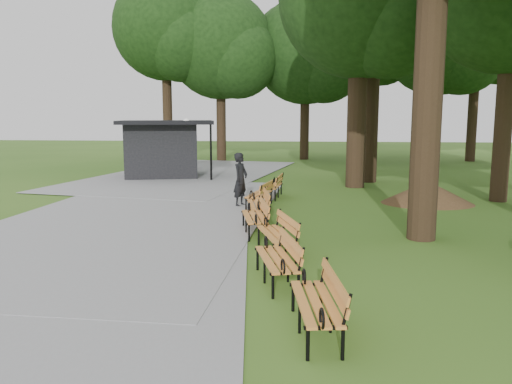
# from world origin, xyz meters

# --- Properties ---
(ground) EXTENTS (100.00, 100.00, 0.00)m
(ground) POSITION_xyz_m (0.00, 0.00, 0.00)
(ground) COLOR #345D1A
(ground) RESTS_ON ground
(path) EXTENTS (12.00, 38.00, 0.06)m
(path) POSITION_xyz_m (-4.00, 3.00, 0.03)
(path) COLOR gray
(path) RESTS_ON ground
(person) EXTENTS (0.64, 0.77, 1.82)m
(person) POSITION_xyz_m (-0.95, 4.90, 0.91)
(person) COLOR black
(person) RESTS_ON ground
(kiosk) EXTENTS (5.27, 4.83, 2.82)m
(kiosk) POSITION_xyz_m (-5.92, 12.90, 1.41)
(kiosk) COLOR black
(kiosk) RESTS_ON ground
(lamp_post) EXTENTS (0.32, 0.32, 2.92)m
(lamp_post) POSITION_xyz_m (-4.56, 12.46, 2.12)
(lamp_post) COLOR black
(lamp_post) RESTS_ON ground
(dirt_mound) EXTENTS (2.66, 2.66, 0.80)m
(dirt_mound) POSITION_xyz_m (5.50, 6.08, 0.40)
(dirt_mound) COLOR #47301C
(dirt_mound) RESTS_ON ground
(bench_0) EXTENTS (0.89, 1.97, 0.88)m
(bench_0) POSITION_xyz_m (1.38, -5.14, 0.44)
(bench_0) COLOR orange
(bench_0) RESTS_ON ground
(bench_1) EXTENTS (1.09, 2.00, 0.88)m
(bench_1) POSITION_xyz_m (0.71, -3.00, 0.44)
(bench_1) COLOR orange
(bench_1) RESTS_ON ground
(bench_2) EXTENTS (1.17, 2.00, 0.88)m
(bench_2) POSITION_xyz_m (0.59, -1.03, 0.44)
(bench_2) COLOR orange
(bench_2) RESTS_ON ground
(bench_3) EXTENTS (1.01, 1.99, 0.88)m
(bench_3) POSITION_xyz_m (-0.08, 0.89, 0.44)
(bench_3) COLOR orange
(bench_3) RESTS_ON ground
(bench_4) EXTENTS (0.96, 1.98, 0.88)m
(bench_4) POSITION_xyz_m (-0.17, 2.75, 0.44)
(bench_4) COLOR orange
(bench_4) RESTS_ON ground
(bench_5) EXTENTS (0.95, 1.98, 0.88)m
(bench_5) POSITION_xyz_m (-0.31, 4.79, 0.44)
(bench_5) COLOR orange
(bench_5) RESTS_ON ground
(bench_6) EXTENTS (0.80, 1.95, 0.88)m
(bench_6) POSITION_xyz_m (0.00, 6.86, 0.44)
(bench_6) COLOR orange
(bench_6) RESTS_ON ground
(tree_backdrop) EXTENTS (37.07, 9.89, 16.36)m
(tree_backdrop) POSITION_xyz_m (6.66, 23.01, 8.18)
(tree_backdrop) COLOR black
(tree_backdrop) RESTS_ON ground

